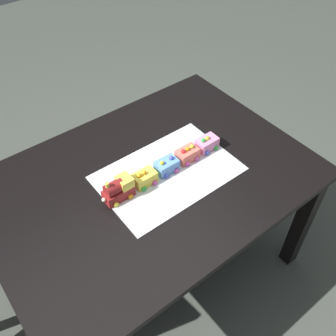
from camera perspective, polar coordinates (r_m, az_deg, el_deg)
ground_plane at (r=2.26m, az=-2.08°, el=-14.22°), size 8.00×8.00×0.00m
dining_table at (r=1.74m, az=-2.63°, el=-3.79°), size 1.40×1.00×0.74m
cake_board at (r=1.67m, az=0.00°, el=-0.76°), size 0.60×0.40×0.00m
cake_locomotive at (r=1.56m, az=-7.45°, el=-3.20°), size 0.14×0.08×0.12m
cake_car_tanker_lemon at (r=1.61m, az=-3.56°, el=-1.53°), size 0.10×0.08×0.07m
cake_car_gondola_sky_blue at (r=1.66m, az=-0.23°, el=0.32°), size 0.10×0.08×0.07m
cake_car_caboose_coral at (r=1.71m, az=2.90°, el=2.07°), size 0.10×0.08×0.07m
cake_car_hopper_bubblegum at (r=1.77m, az=5.82°, el=3.66°), size 0.10×0.08×0.07m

